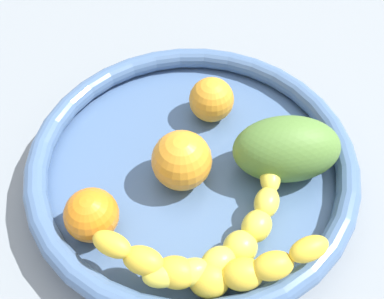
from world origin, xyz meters
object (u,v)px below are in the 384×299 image
Objects in this scene: banana_draped_right at (210,267)px; orange_front at (211,100)px; fruit_bowl at (192,164)px; orange_mid_right at (182,160)px; mango_green at (286,149)px; orange_mid_left at (92,215)px; banana_draped_left at (233,239)px.

banana_draped_right reaches higher than orange_front.
fruit_bowl is 3.46cm from orange_mid_right.
banana_draped_right is at bearing 28.70° from mango_green.
banana_draped_left is at bearing 142.43° from orange_mid_left.
mango_green is at bearing -151.30° from banana_draped_right.
orange_mid_right is at bearing 41.97° from orange_front.
orange_mid_right is (0.40, -9.77, 1.01)cm from banana_draped_left.
orange_mid_left is (10.90, -8.39, 0.50)cm from banana_draped_left.
fruit_bowl is 3.17× the size of mango_green.
banana_draped_right reaches higher than orange_mid_left.
fruit_bowl is 10.89cm from banana_draped_left.
orange_mid_left is 0.84× the size of orange_mid_right.
fruit_bowl is 8.38cm from orange_front.
orange_mid_left is (7.37, -10.04, -0.27)cm from banana_draped_right.
mango_green reaches higher than orange_front.
orange_front is (-5.65, -5.72, 2.36)cm from fruit_bowl.
orange_mid_left is at bearing -7.42° from mango_green.
fruit_bowl is 6.78× the size of orange_mid_left.
fruit_bowl is at bearing -111.38° from banana_draped_right.
fruit_bowl is 6.81× the size of orange_front.
banana_draped_left is 2.84× the size of orange_mid_right.
orange_front is at bearing -155.89° from orange_mid_left.
fruit_bowl is 12.62cm from orange_mid_left.
banana_draped_right is 12.46cm from orange_mid_left.
orange_mid_right is at bearing 27.61° from fruit_bowl.
orange_mid_left is (12.18, 2.26, 2.37)cm from fruit_bowl.
mango_green is at bearing 149.95° from fruit_bowl.
banana_draped_right is (3.53, 1.65, 0.77)cm from banana_draped_left.
mango_green reaches higher than banana_draped_right.
orange_mid_right is (1.69, 0.88, 2.89)cm from fruit_bowl.
fruit_bowl is at bearing -96.87° from banana_draped_left.
orange_mid_left is at bearing -37.57° from banana_draped_left.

